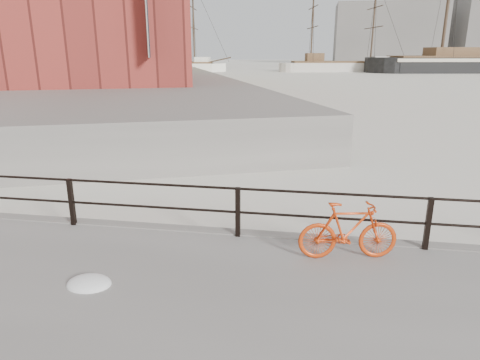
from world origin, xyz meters
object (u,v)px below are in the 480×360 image
at_px(workboat_near, 71,94).
at_px(workboat_far, 51,84).
at_px(schooner_mid, 340,72).
at_px(schooner_left, 167,71).
at_px(bicycle, 348,231).

xyz_separation_m(workboat_near, workboat_far, (-9.35, 11.38, 0.00)).
bearing_deg(schooner_mid, workboat_far, -144.00).
relative_size(schooner_mid, schooner_left, 1.04).
distance_m(schooner_left, workboat_near, 46.35).
distance_m(workboat_near, workboat_far, 14.73).
relative_size(schooner_left, workboat_far, 2.28).
height_order(schooner_mid, workboat_near, schooner_mid).
bearing_deg(workboat_far, workboat_near, -93.50).
xyz_separation_m(schooner_mid, workboat_near, (-27.40, -50.86, 0.00)).
bearing_deg(schooner_left, workboat_far, -102.27).
bearing_deg(schooner_mid, bicycle, -104.08).
height_order(workboat_near, workboat_far, same).
xyz_separation_m(schooner_mid, schooner_left, (-33.74, -4.94, 0.00)).
relative_size(schooner_mid, workboat_far, 2.38).
bearing_deg(schooner_mid, workboat_near, -129.36).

